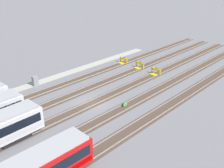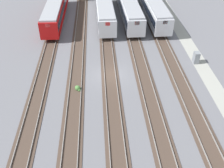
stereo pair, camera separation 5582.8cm
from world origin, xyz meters
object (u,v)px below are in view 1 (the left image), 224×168
at_px(bumper_stop_nearest_track, 123,61).
at_px(bumper_stop_middle_track, 155,72).
at_px(electrical_cabinet, 35,81).
at_px(bumper_stop_near_inner_track, 139,66).
at_px(weed_clump, 125,105).

bearing_deg(bumper_stop_nearest_track, bumper_stop_middle_track, 86.50).
bearing_deg(electrical_cabinet, bumper_stop_middle_track, 146.86).
height_order(bumper_stop_nearest_track, bumper_stop_near_inner_track, same).
xyz_separation_m(bumper_stop_near_inner_track, bumper_stop_middle_track, (0.58, 4.31, 0.00)).
xyz_separation_m(bumper_stop_nearest_track, weed_clump, (13.68, 12.63, -0.27)).
relative_size(bumper_stop_near_inner_track, bumper_stop_middle_track, 1.00).
height_order(bumper_stop_near_inner_track, bumper_stop_middle_track, same).
distance_m(bumper_stop_nearest_track, electrical_cabinet, 19.02).
distance_m(bumper_stop_near_inner_track, bumper_stop_middle_track, 4.35).
xyz_separation_m(electrical_cabinet, weed_clump, (-5.06, 15.89, -0.56)).
bearing_deg(electrical_cabinet, bumper_stop_nearest_track, 170.14).
height_order(bumper_stop_near_inner_track, electrical_cabinet, electrical_cabinet).
xyz_separation_m(bumper_stop_middle_track, weed_clump, (13.15, 4.00, -0.27)).
bearing_deg(bumper_stop_middle_track, bumper_stop_nearest_track, -93.50).
bearing_deg(weed_clump, bumper_stop_middle_track, -163.08).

